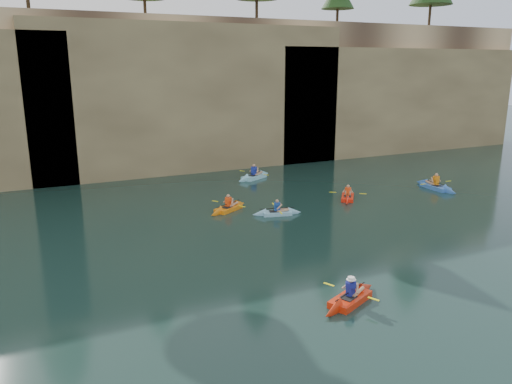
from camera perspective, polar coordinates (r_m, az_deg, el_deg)
name	(u,v)px	position (r m, az deg, el deg)	size (l,w,h in m)	color
ground	(344,287)	(19.27, 10.04, -10.65)	(160.00, 160.00, 0.00)	black
cliff	(147,89)	(45.35, -12.38, 11.46)	(70.00, 16.00, 12.00)	tan
cliff_slab_center	(196,96)	(38.80, -6.87, 10.79)	(24.00, 2.40, 11.40)	#96885B
cliff_slab_east	(401,99)	(49.02, 16.27, 10.15)	(26.00, 2.40, 9.84)	#96885B
sea_cave_center	(121,157)	(37.18, -15.16, 3.87)	(3.50, 1.00, 3.20)	black
sea_cave_east	(291,136)	(41.81, 4.07, 6.36)	(5.00, 1.00, 4.50)	black
main_kayaker	(350,298)	(18.10, 10.71, -11.85)	(3.20, 2.02, 1.18)	red
kayaker_orange	(228,208)	(28.41, -3.18, -1.84)	(3.03, 2.18, 1.18)	orange
kayaker_ltblue_near	(277,213)	(27.57, 2.41, -2.36)	(2.86, 2.14, 1.09)	#83BDDB
kayaker_red_far	(348,197)	(31.27, 10.43, -0.55)	(2.41, 2.87, 1.13)	red
kayaker_ltblue_mid	(254,176)	(36.23, -0.24, 1.79)	(3.50, 2.36, 1.34)	#88CFE4
kayaker_blue_east	(436,187)	(35.35, 19.83, 0.59)	(2.58, 3.74, 1.32)	#3E76D3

